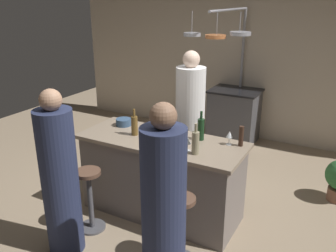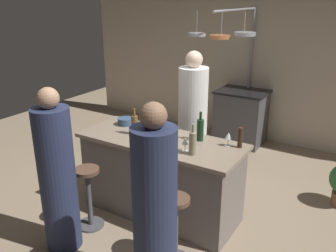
% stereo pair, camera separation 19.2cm
% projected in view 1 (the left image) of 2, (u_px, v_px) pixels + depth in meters
% --- Properties ---
extents(ground_plane, '(9.00, 9.00, 0.00)m').
position_uv_depth(ground_plane, '(162.00, 212.00, 4.09)').
color(ground_plane, gray).
extents(back_wall, '(6.40, 0.16, 2.60)m').
position_uv_depth(back_wall, '(245.00, 61.00, 5.99)').
color(back_wall, '#BCAD99').
rests_on(back_wall, ground_plane).
extents(kitchen_island, '(1.80, 0.72, 0.90)m').
position_uv_depth(kitchen_island, '(162.00, 177.00, 3.93)').
color(kitchen_island, slate).
rests_on(kitchen_island, ground_plane).
extents(stove_range, '(0.80, 0.64, 0.89)m').
position_uv_depth(stove_range, '(234.00, 116.00, 5.95)').
color(stove_range, '#47474C').
rests_on(stove_range, ground_plane).
extents(chef, '(0.36, 0.36, 1.73)m').
position_uv_depth(chef, '(190.00, 124.00, 4.50)').
color(chef, white).
rests_on(chef, ground_plane).
extents(bar_stool_right, '(0.28, 0.28, 0.68)m').
position_uv_depth(bar_stool_right, '(181.00, 227.00, 3.20)').
color(bar_stool_right, '#4C4C51').
rests_on(bar_stool_right, ground_plane).
extents(guest_right, '(0.35, 0.35, 1.65)m').
position_uv_depth(guest_right, '(164.00, 212.00, 2.73)').
color(guest_right, '#262D4C').
rests_on(guest_right, ground_plane).
extents(bar_stool_left, '(0.28, 0.28, 0.68)m').
position_uv_depth(bar_stool_left, '(90.00, 197.00, 3.67)').
color(bar_stool_left, '#4C4C51').
rests_on(bar_stool_left, ground_plane).
extents(guest_left, '(0.34, 0.34, 1.60)m').
position_uv_depth(guest_left, '(60.00, 180.00, 3.25)').
color(guest_left, '#262D4C').
rests_on(guest_left, ground_plane).
extents(overhead_pot_rack, '(0.90, 1.54, 2.17)m').
position_uv_depth(overhead_pot_rack, '(227.00, 45.00, 4.99)').
color(overhead_pot_rack, gray).
rests_on(overhead_pot_rack, ground_plane).
extents(cutting_board, '(0.32, 0.22, 0.02)m').
position_uv_depth(cutting_board, '(158.00, 135.00, 3.87)').
color(cutting_board, '#997047').
rests_on(cutting_board, kitchen_island).
extents(pepper_mill, '(0.05, 0.05, 0.21)m').
position_uv_depth(pepper_mill, '(241.00, 136.00, 3.57)').
color(pepper_mill, '#382319').
rests_on(pepper_mill, kitchen_island).
extents(wine_bottle_white, '(0.07, 0.07, 0.31)m').
position_uv_depth(wine_bottle_white, '(195.00, 142.00, 3.38)').
color(wine_bottle_white, gray).
rests_on(wine_bottle_white, kitchen_island).
extents(wine_bottle_red, '(0.07, 0.07, 0.32)m').
position_uv_depth(wine_bottle_red, '(201.00, 129.00, 3.72)').
color(wine_bottle_red, '#143319').
rests_on(wine_bottle_red, kitchen_island).
extents(wine_bottle_amber, '(0.07, 0.07, 0.30)m').
position_uv_depth(wine_bottle_amber, '(134.00, 125.00, 3.85)').
color(wine_bottle_amber, brown).
rests_on(wine_bottle_amber, kitchen_island).
extents(wine_glass_by_chef, '(0.07, 0.07, 0.15)m').
position_uv_depth(wine_glass_by_chef, '(188.00, 141.00, 3.45)').
color(wine_glass_by_chef, silver).
rests_on(wine_glass_by_chef, kitchen_island).
extents(wine_glass_near_left_guest, '(0.07, 0.07, 0.15)m').
position_uv_depth(wine_glass_near_left_guest, '(229.00, 135.00, 3.60)').
color(wine_glass_near_left_guest, silver).
rests_on(wine_glass_near_left_guest, kitchen_island).
extents(mixing_bowl_wooden, '(0.15, 0.15, 0.06)m').
position_uv_depth(mixing_bowl_wooden, '(171.00, 146.00, 3.53)').
color(mixing_bowl_wooden, brown).
rests_on(mixing_bowl_wooden, kitchen_island).
extents(mixing_bowl_blue, '(0.18, 0.18, 0.08)m').
position_uv_depth(mixing_bowl_blue, '(124.00, 122.00, 4.16)').
color(mixing_bowl_blue, '#334C6B').
rests_on(mixing_bowl_blue, kitchen_island).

